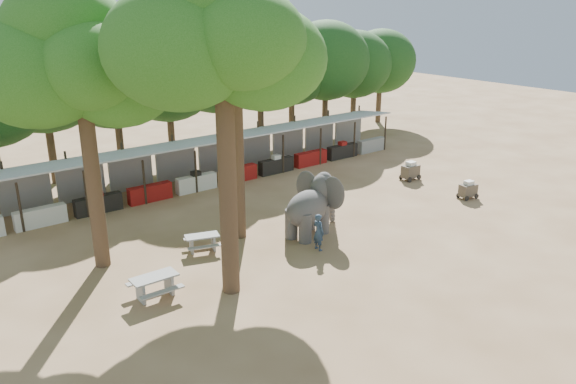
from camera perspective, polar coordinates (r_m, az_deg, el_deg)
ground at (r=23.39m, az=9.57°, el=-7.32°), size 100.00×100.00×0.00m
vendor_stalls at (r=33.19m, az=-8.03°, el=2.97°), size 28.00×2.99×2.80m
yard_tree_left at (r=22.23m, az=-20.97°, el=12.45°), size 7.10×6.90×11.02m
yard_tree_center at (r=18.78m, az=-7.40°, el=15.60°), size 7.10×6.90×12.04m
yard_tree_back at (r=23.80m, az=-6.03°, el=14.75°), size 7.10×6.90×11.36m
backdrop_trees at (r=36.80m, az=-12.47°, el=11.19°), size 46.46×5.95×8.33m
elephant at (r=25.67m, az=2.54°, el=-1.32°), size 3.65×2.68×2.71m
handler at (r=24.12m, az=3.11°, el=-4.08°), size 0.41×0.60×1.65m
picnic_table_near at (r=21.11m, az=-13.40°, el=-9.02°), size 1.68×1.51×0.83m
picnic_table_far at (r=24.41m, az=-8.71°, el=-4.90°), size 1.76×1.66×0.71m
cart_front at (r=31.88m, az=17.83°, el=0.23°), size 1.10×0.80×0.99m
cart_back at (r=34.26m, az=12.34°, el=2.12°), size 1.15×0.75×1.12m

